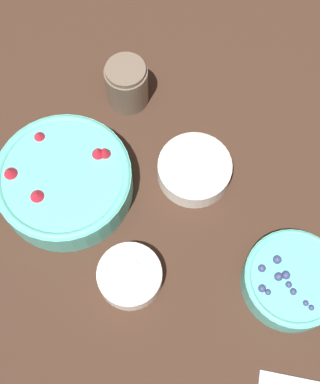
% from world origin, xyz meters
% --- Properties ---
extents(ground_plane, '(4.00, 4.00, 0.00)m').
position_xyz_m(ground_plane, '(0.00, 0.00, 0.00)').
color(ground_plane, '#382319').
extents(bowl_strawberries, '(0.26, 0.26, 0.09)m').
position_xyz_m(bowl_strawberries, '(0.26, 0.03, 0.04)').
color(bowl_strawberries, '#56B7A8').
rests_on(bowl_strawberries, ground_plane).
extents(bowl_blueberries, '(0.18, 0.18, 0.06)m').
position_xyz_m(bowl_blueberries, '(-0.20, 0.04, 0.03)').
color(bowl_blueberries, '#56B7A8').
rests_on(bowl_blueberries, ground_plane).
extents(bowl_bananas, '(0.14, 0.14, 0.05)m').
position_xyz_m(bowl_bananas, '(0.04, -0.09, 0.03)').
color(bowl_bananas, silver).
rests_on(bowl_bananas, ground_plane).
extents(bowl_cream, '(0.12, 0.12, 0.05)m').
position_xyz_m(bowl_cream, '(0.07, 0.15, 0.03)').
color(bowl_cream, white).
rests_on(bowl_cream, ground_plane).
extents(jar_chocolate, '(0.09, 0.09, 0.11)m').
position_xyz_m(jar_chocolate, '(0.23, -0.21, 0.05)').
color(jar_chocolate, brown).
rests_on(jar_chocolate, ground_plane).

